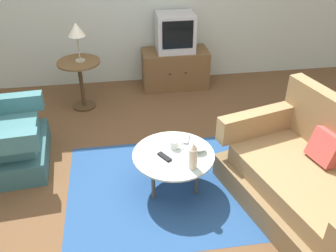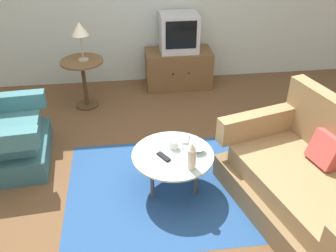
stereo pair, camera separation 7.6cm
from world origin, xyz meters
The scene contains 13 objects.
ground_plane centered at (0.00, 0.00, 0.00)m, with size 16.00×16.00×0.00m, color brown.
area_rug centered at (0.14, -0.08, 0.00)m, with size 2.02×1.57×0.00m, color navy.
couch centered at (1.28, -0.54, 0.31)m, with size 1.29×1.74×0.95m.
coffee_table centered at (0.14, -0.08, 0.37)m, with size 0.76×0.76×0.40m.
side_table centered at (-0.78, 1.66, 0.47)m, with size 0.54×0.54×0.64m.
tv_stand centered at (0.52, 2.11, 0.27)m, with size 0.93×0.48×0.53m.
television centered at (0.52, 2.13, 0.79)m, with size 0.52×0.41×0.52m.
table_lamp centered at (-0.75, 1.66, 1.03)m, with size 0.21×0.21×0.48m.
vase centered at (0.27, -0.30, 0.53)m, with size 0.08×0.08×0.26m.
mug centered at (0.16, 0.01, 0.44)m, with size 0.13×0.09×0.08m.
bowl centered at (0.37, -0.08, 0.43)m, with size 0.14×0.14×0.05m.
tv_remote_dark centered at (0.05, -0.13, 0.41)m, with size 0.12×0.15×0.02m.
tv_remote_silver centered at (0.30, 0.13, 0.41)m, with size 0.09×0.17×0.02m.
Camera 2 is at (-0.25, -2.80, 2.46)m, focal length 39.92 mm.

